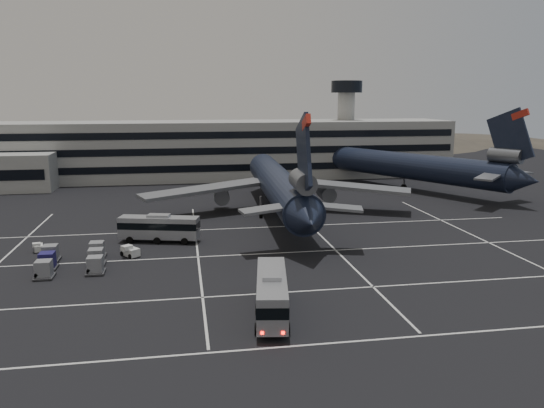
{
  "coord_description": "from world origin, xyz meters",
  "views": [
    {
      "loc": [
        -7.56,
        -60.88,
        19.76
      ],
      "look_at": [
        4.74,
        11.4,
        5.0
      ],
      "focal_mm": 35.0,
      "sensor_mm": 36.0,
      "label": 1
    }
  ],
  "objects": [
    {
      "name": "tug_b",
      "position": [
        -14.37,
        5.63,
        0.69
      ],
      "size": [
        2.66,
        2.79,
        1.56
      ],
      "rotation": [
        0.0,
        0.0,
        0.69
      ],
      "color": "silver",
      "rests_on": "ground"
    },
    {
      "name": "lane_markings",
      "position": [
        0.95,
        0.72,
        0.01
      ],
      "size": [
        90.0,
        55.62,
        0.01
      ],
      "color": "silver",
      "rests_on": "ground"
    },
    {
      "name": "hills",
      "position": [
        17.99,
        170.0,
        -12.07
      ],
      "size": [
        352.0,
        180.0,
        44.0
      ],
      "color": "#38332B",
      "rests_on": "ground"
    },
    {
      "name": "tug_a",
      "position": [
        -26.46,
        9.99,
        0.55
      ],
      "size": [
        1.62,
        2.16,
        1.24
      ],
      "rotation": [
        0.0,
        0.0,
        0.26
      ],
      "color": "silver",
      "rests_on": "ground"
    },
    {
      "name": "trijet_far",
      "position": [
        40.71,
        46.52,
        5.43
      ],
      "size": [
        34.61,
        52.84,
        18.08
      ],
      "rotation": [
        0.0,
        0.0,
        0.51
      ],
      "color": "black",
      "rests_on": "ground"
    },
    {
      "name": "terminal",
      "position": [
        -2.95,
        71.14,
        6.93
      ],
      "size": [
        125.0,
        26.0,
        24.0
      ],
      "color": "gray",
      "rests_on": "ground"
    },
    {
      "name": "bus_near",
      "position": [
        0.14,
        -15.48,
        2.27
      ],
      "size": [
        4.51,
        12.05,
        4.16
      ],
      "rotation": [
        0.0,
        0.0,
        -0.16
      ],
      "color": "#929499",
      "rests_on": "ground"
    },
    {
      "name": "uld_cluster",
      "position": [
        -20.84,
        2.43,
        0.98
      ],
      "size": [
        8.48,
        9.72,
        2.01
      ],
      "rotation": [
        0.0,
        0.0,
        0.12
      ],
      "color": "#2D2D30",
      "rests_on": "ground"
    },
    {
      "name": "bus_far",
      "position": [
        -11.04,
        12.2,
        2.14
      ],
      "size": [
        11.35,
        5.28,
        3.91
      ],
      "rotation": [
        0.0,
        0.0,
        1.31
      ],
      "color": "#929499",
      "rests_on": "ground"
    },
    {
      "name": "trijet_main",
      "position": [
        8.35,
        25.89,
        5.25
      ],
      "size": [
        47.42,
        57.62,
        18.08
      ],
      "rotation": [
        0.0,
        0.0,
        -0.04
      ],
      "color": "black",
      "rests_on": "ground"
    },
    {
      "name": "ground",
      "position": [
        0.0,
        0.0,
        0.0
      ],
      "size": [
        260.0,
        260.0,
        0.0
      ],
      "primitive_type": "plane",
      "color": "black",
      "rests_on": "ground"
    }
  ]
}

